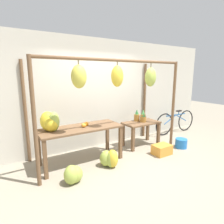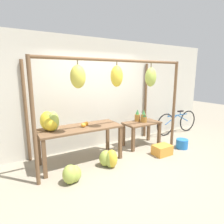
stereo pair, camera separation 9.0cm
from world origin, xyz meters
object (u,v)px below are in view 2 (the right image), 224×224
parked_bicycle (177,122)px  pineapple_cluster (142,117)px  fruit_crate_white (162,150)px  banana_pile_on_table (50,122)px  orange_pile (84,125)px  blue_bucket (182,144)px  banana_pile_ground_left (72,174)px  banana_pile_ground_right (109,159)px

parked_bicycle → pineapple_cluster: bearing=-172.8°
pineapple_cluster → parked_bicycle: bearing=7.2°
fruit_crate_white → parked_bicycle: parked_bicycle is taller
banana_pile_on_table → orange_pile: banana_pile_on_table is taller
blue_bucket → parked_bicycle: bearing=46.8°
pineapple_cluster → parked_bicycle: size_ratio=0.19×
orange_pile → parked_bicycle: bearing=5.9°
pineapple_cluster → fruit_crate_white: 1.02m
banana_pile_on_table → blue_bucket: banana_pile_on_table is taller
blue_bucket → parked_bicycle: 1.33m
orange_pile → pineapple_cluster: bearing=4.7°
orange_pile → banana_pile_ground_left: size_ratio=0.45×
banana_pile_on_table → pineapple_cluster: bearing=1.6°
banana_pile_ground_left → blue_bucket: (3.01, 0.08, -0.04)m
pineapple_cluster → banana_pile_ground_left: bearing=-159.8°
fruit_crate_white → banana_pile_ground_right: bearing=174.9°
banana_pile_ground_right → fruit_crate_white: banana_pile_ground_right is taller
banana_pile_on_table → orange_pile: (0.69, -0.07, -0.14)m
orange_pile → blue_bucket: 2.64m
banana_pile_ground_right → parked_bicycle: parked_bicycle is taller
fruit_crate_white → parked_bicycle: size_ratio=0.25×
banana_pile_ground_left → parked_bicycle: (3.90, 1.04, 0.21)m
banana_pile_ground_right → parked_bicycle: size_ratio=0.24×
pineapple_cluster → parked_bicycle: 1.72m
banana_pile_ground_left → blue_bucket: size_ratio=1.46×
banana_pile_ground_left → banana_pile_on_table: bearing=101.7°
banana_pile_ground_left → blue_bucket: bearing=1.6°
banana_pile_ground_left → banana_pile_ground_right: bearing=11.4°
banana_pile_on_table → orange_pile: 0.71m
parked_bicycle → banana_pile_ground_right: bearing=-164.2°
banana_pile_on_table → fruit_crate_white: 2.66m
banana_pile_on_table → pineapple_cluster: size_ratio=1.35×
blue_bucket → fruit_crate_white: bearing=-177.4°
banana_pile_ground_right → parked_bicycle: bearing=15.8°
orange_pile → banana_pile_ground_right: bearing=-57.6°
pineapple_cluster → blue_bucket: pineapple_cluster is taller
banana_pile_on_table → fruit_crate_white: (2.42, -0.71, -0.86)m
fruit_crate_white → blue_bucket: blue_bucket is taller
orange_pile → banana_pile_ground_left: bearing=-127.9°
banana_pile_on_table → parked_bicycle: banana_pile_on_table is taller
banana_pile_ground_left → orange_pile: bearing=52.1°
orange_pile → pineapple_cluster: (1.70, 0.14, -0.06)m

